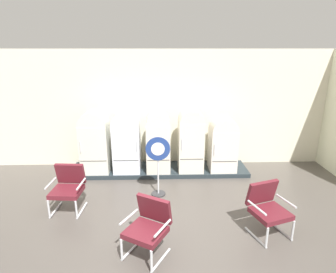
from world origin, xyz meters
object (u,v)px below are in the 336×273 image
object	(u,v)px
refrigerator_1	(126,140)
armchair_left	(68,186)
sign_stand	(158,165)
refrigerator_4	(223,142)
armchair_center	(149,225)
armchair_right	(267,207)
refrigerator_2	(158,140)
refrigerator_3	(191,138)
refrigerator_0	(95,140)

from	to	relation	value
refrigerator_1	armchair_left	bearing A→B (deg)	-121.89
sign_stand	refrigerator_4	bearing A→B (deg)	34.23
armchair_left	armchair_center	world-z (taller)	same
armchair_left	armchair_center	size ratio (longest dim) A/B	1.00
refrigerator_1	refrigerator_4	distance (m)	2.49
refrigerator_1	armchair_right	xyz separation A→B (m)	(2.76, -2.56, -0.44)
sign_stand	armchair_right	bearing A→B (deg)	-36.27
armchair_left	armchair_center	distance (m)	2.18
refrigerator_2	refrigerator_3	xyz separation A→B (m)	(0.84, -0.01, 0.04)
refrigerator_1	refrigerator_2	world-z (taller)	refrigerator_1
armchair_right	armchair_center	size ratio (longest dim) A/B	1.00
refrigerator_0	armchair_left	xyz separation A→B (m)	(-0.22, -1.67, -0.44)
refrigerator_0	armchair_center	world-z (taller)	refrigerator_0
armchair_center	sign_stand	xyz separation A→B (m)	(0.15, 1.90, 0.20)
refrigerator_0	refrigerator_2	xyz separation A→B (m)	(1.62, 0.00, -0.02)
refrigerator_4	refrigerator_3	bearing A→B (deg)	-179.51
refrigerator_1	sign_stand	size ratio (longest dim) A/B	1.16
refrigerator_3	sign_stand	size ratio (longest dim) A/B	1.18
armchair_right	armchair_center	world-z (taller)	same
armchair_right	armchair_center	bearing A→B (deg)	-167.18
armchair_left	armchair_center	bearing A→B (deg)	-39.28
armchair_center	armchair_left	bearing A→B (deg)	140.72
refrigerator_4	armchair_center	world-z (taller)	refrigerator_4
armchair_left	sign_stand	distance (m)	1.92
refrigerator_2	armchair_left	bearing A→B (deg)	-137.74
sign_stand	refrigerator_1	bearing A→B (deg)	125.58
refrigerator_0	armchair_center	distance (m)	3.42
refrigerator_2	armchair_left	distance (m)	2.52
refrigerator_1	refrigerator_3	size ratio (longest dim) A/B	0.98
refrigerator_2	refrigerator_3	bearing A→B (deg)	-0.98
refrigerator_0	refrigerator_1	bearing A→B (deg)	-1.22
refrigerator_4	armchair_right	size ratio (longest dim) A/B	1.52
refrigerator_0	refrigerator_4	size ratio (longest dim) A/B	1.12
refrigerator_3	armchair_center	size ratio (longest dim) A/B	1.74
refrigerator_4	sign_stand	size ratio (longest dim) A/B	1.03
refrigerator_4	armchair_center	xyz separation A→B (m)	(-1.83, -3.05, -0.34)
refrigerator_2	armchair_right	size ratio (longest dim) A/B	1.66
refrigerator_2	armchair_left	size ratio (longest dim) A/B	1.66
refrigerator_0	armchair_right	distance (m)	4.42
armchair_left	armchair_right	xyz separation A→B (m)	(3.78, -0.91, 0.00)
refrigerator_1	refrigerator_4	bearing A→B (deg)	0.30
refrigerator_3	armchair_right	size ratio (longest dim) A/B	1.74
refrigerator_3	refrigerator_1	bearing A→B (deg)	-179.80
refrigerator_1	refrigerator_4	world-z (taller)	refrigerator_1
sign_stand	refrigerator_3	bearing A→B (deg)	53.42
refrigerator_4	armchair_center	distance (m)	3.57
refrigerator_3	armchair_center	world-z (taller)	refrigerator_3
armchair_left	sign_stand	xyz separation A→B (m)	(1.84, 0.52, 0.20)
refrigerator_3	refrigerator_0	bearing A→B (deg)	179.73
refrigerator_1	sign_stand	xyz separation A→B (m)	(0.81, -1.13, -0.23)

